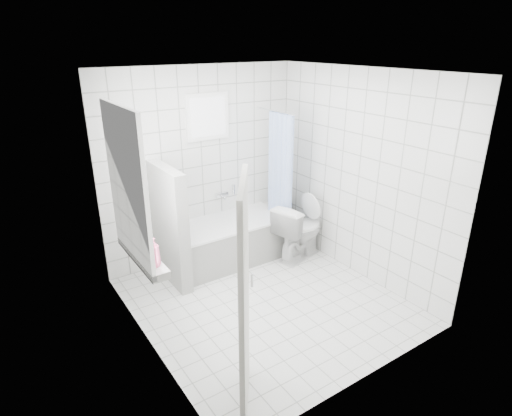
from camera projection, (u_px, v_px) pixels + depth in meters
ground at (266, 301)px, 5.05m from camera, size 3.00×3.00×0.00m
ceiling at (268, 71)px, 4.09m from camera, size 3.00×3.00×0.00m
wall_back at (202, 166)px, 5.73m from camera, size 2.80×0.02×2.60m
wall_front at (375, 252)px, 3.41m from camera, size 2.80×0.02×2.60m
wall_left at (140, 228)px, 3.85m from camera, size 0.02×3.00×2.60m
wall_right at (359, 176)px, 5.30m from camera, size 0.02×3.00×2.60m
window_left at (130, 187)px, 3.99m from camera, size 0.01×0.90×1.40m
window_back at (208, 117)px, 5.50m from camera, size 0.50×0.01×0.50m
window_sill at (142, 256)px, 4.29m from camera, size 0.18×1.02×0.08m
door at (244, 304)px, 3.26m from camera, size 0.49×0.68×2.00m
bathtub at (229, 241)px, 5.90m from camera, size 1.59×0.77×0.58m
partition_wall at (170, 226)px, 5.24m from camera, size 0.15×0.85×1.50m
tiled_ledge at (274, 221)px, 6.60m from camera, size 0.40×0.24×0.55m
toilet at (300, 231)px, 5.94m from camera, size 0.88×0.64×0.81m
curtain_rod at (275, 111)px, 5.63m from camera, size 0.02×0.80×0.02m
shower_curtain at (279, 179)px, 5.86m from camera, size 0.14×0.48×1.78m
tub_faucet at (222, 195)px, 6.00m from camera, size 0.18×0.06×0.06m
sill_bottles at (144, 244)px, 4.19m from camera, size 0.20×0.72×0.29m
ledge_bottles at (277, 197)px, 6.43m from camera, size 0.15×0.19×0.27m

